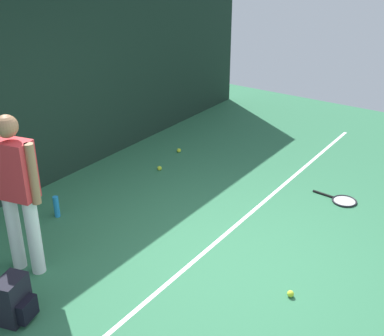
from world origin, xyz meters
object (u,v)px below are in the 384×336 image
(tennis_player, at_px, (16,187))
(tennis_ball_mid_court, at_px, (179,150))
(water_bottle, at_px, (56,207))
(tennis_ball_by_fence, at_px, (290,294))
(backpack, at_px, (15,300))
(tennis_racket, at_px, (342,200))
(tennis_ball_near_player, at_px, (160,168))

(tennis_player, relative_size, tennis_ball_mid_court, 25.76)
(water_bottle, bearing_deg, tennis_ball_by_fence, -85.00)
(water_bottle, bearing_deg, backpack, -142.52)
(tennis_racket, height_order, tennis_ball_by_fence, tennis_ball_by_fence)
(tennis_player, xyz_separation_m, tennis_ball_by_fence, (1.16, -2.44, -0.93))
(tennis_racket, distance_m, water_bottle, 3.67)
(tennis_ball_near_player, xyz_separation_m, tennis_ball_mid_court, (0.70, 0.16, 0.00))
(backpack, relative_size, tennis_ball_near_player, 6.67)
(tennis_racket, distance_m, backpack, 4.21)
(backpack, height_order, tennis_ball_mid_court, backpack)
(tennis_ball_mid_court, bearing_deg, tennis_ball_by_fence, -126.66)
(tennis_player, height_order, tennis_racket, tennis_player)
(tennis_racket, height_order, tennis_ball_mid_court, tennis_ball_mid_court)
(tennis_player, relative_size, water_bottle, 6.14)
(tennis_racket, xyz_separation_m, tennis_ball_near_player, (-0.64, 2.55, 0.02))
(tennis_racket, xyz_separation_m, water_bottle, (-2.41, 2.76, 0.13))
(tennis_ball_near_player, relative_size, tennis_ball_by_fence, 1.00)
(water_bottle, bearing_deg, tennis_ball_mid_court, -1.02)
(tennis_ball_by_fence, xyz_separation_m, water_bottle, (-0.26, 3.02, 0.11))
(tennis_ball_mid_court, distance_m, water_bottle, 2.48)
(tennis_racket, bearing_deg, water_bottle, -134.40)
(backpack, distance_m, tennis_ball_mid_court, 4.08)
(tennis_player, bearing_deg, tennis_racket, -137.37)
(tennis_racket, xyz_separation_m, backpack, (-3.86, 1.65, 0.20))
(tennis_ball_by_fence, bearing_deg, tennis_ball_near_player, 61.76)
(tennis_ball_near_player, distance_m, tennis_ball_mid_court, 0.72)
(tennis_ball_near_player, relative_size, water_bottle, 0.24)
(tennis_player, xyz_separation_m, tennis_ball_mid_court, (3.38, 0.54, -0.93))
(backpack, bearing_deg, tennis_player, 26.68)
(backpack, distance_m, tennis_ball_by_fence, 2.57)
(tennis_racket, relative_size, tennis_ball_near_player, 9.45)
(tennis_player, bearing_deg, tennis_ball_by_fence, -168.59)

